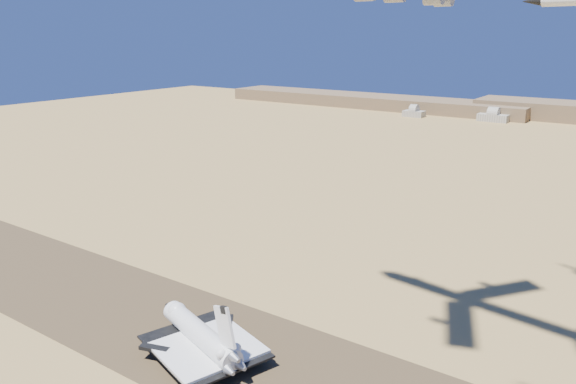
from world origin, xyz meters
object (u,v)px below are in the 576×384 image
Objects in this scene: crew_a at (198,365)px; shuttle at (200,336)px; crew_b at (198,378)px; crew_c at (203,371)px.

shuttle is at bearing 33.97° from crew_a.
shuttle is at bearing 13.40° from crew_b.
crew_c is (7.14, -6.69, -4.83)m from shuttle.
crew_a is at bearing -34.15° from shuttle.
crew_a reaches higher than crew_c.
crew_a is 0.92× the size of crew_b.
shuttle is 10.91m from crew_c.
crew_a is at bearing 16.23° from crew_b.
crew_b is (8.65, -10.13, -4.72)m from shuttle.
crew_a is 1.05× the size of crew_c.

